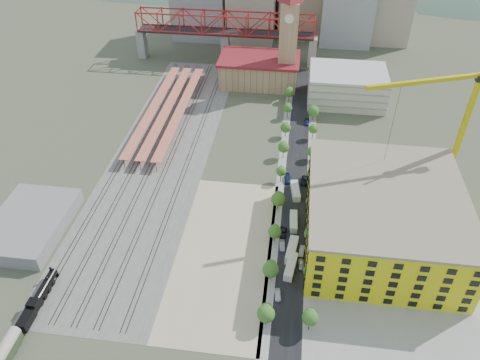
# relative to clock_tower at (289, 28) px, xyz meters

# --- Properties ---
(ground) EXTENTS (400.00, 400.00, 0.00)m
(ground) POSITION_rel_clock_tower_xyz_m (-8.00, -79.99, -28.70)
(ground) COLOR #474C38
(ground) RESTS_ON ground
(ballast_strip) EXTENTS (36.00, 165.00, 0.06)m
(ballast_strip) POSITION_rel_clock_tower_xyz_m (-44.00, -62.49, -28.67)
(ballast_strip) COLOR #605E59
(ballast_strip) RESTS_ON ground
(dirt_lot) EXTENTS (28.00, 67.00, 0.06)m
(dirt_lot) POSITION_rel_clock_tower_xyz_m (-12.00, -111.49, -28.67)
(dirt_lot) COLOR tan
(dirt_lot) RESTS_ON ground
(street_asphalt) EXTENTS (12.00, 170.00, 0.06)m
(street_asphalt) POSITION_rel_clock_tower_xyz_m (8.00, -64.99, -28.67)
(street_asphalt) COLOR black
(street_asphalt) RESTS_ON ground
(sidewalk_west) EXTENTS (3.00, 170.00, 0.04)m
(sidewalk_west) POSITION_rel_clock_tower_xyz_m (2.50, -64.99, -28.68)
(sidewalk_west) COLOR gray
(sidewalk_west) RESTS_ON ground
(sidewalk_east) EXTENTS (3.00, 170.00, 0.04)m
(sidewalk_east) POSITION_rel_clock_tower_xyz_m (13.50, -64.99, -28.68)
(sidewalk_east) COLOR gray
(sidewalk_east) RESTS_ON ground
(construction_pad) EXTENTS (50.00, 90.00, 0.06)m
(construction_pad) POSITION_rel_clock_tower_xyz_m (37.00, -99.99, -28.67)
(construction_pad) COLOR gray
(construction_pad) RESTS_ON ground
(rail_tracks) EXTENTS (26.56, 160.00, 0.18)m
(rail_tracks) POSITION_rel_clock_tower_xyz_m (-45.80, -62.49, -28.55)
(rail_tracks) COLOR #382B23
(rail_tracks) RESTS_ON ground
(platform_canopies) EXTENTS (16.00, 80.00, 4.12)m
(platform_canopies) POSITION_rel_clock_tower_xyz_m (-49.00, -34.99, -24.70)
(platform_canopies) COLOR #DC6654
(platform_canopies) RESTS_ON ground
(station_hall) EXTENTS (38.00, 24.00, 13.10)m
(station_hall) POSITION_rel_clock_tower_xyz_m (-13.00, 2.01, -22.03)
(station_hall) COLOR tan
(station_hall) RESTS_ON ground
(clock_tower) EXTENTS (12.00, 12.00, 52.00)m
(clock_tower) POSITION_rel_clock_tower_xyz_m (0.00, 0.00, 0.00)
(clock_tower) COLOR tan
(clock_tower) RESTS_ON ground
(parking_garage) EXTENTS (34.00, 26.00, 14.00)m
(parking_garage) POSITION_rel_clock_tower_xyz_m (28.00, -9.99, -21.70)
(parking_garage) COLOR silver
(parking_garage) RESTS_ON ground
(truss_bridge) EXTENTS (94.00, 9.60, 25.60)m
(truss_bridge) POSITION_rel_clock_tower_xyz_m (-33.00, 25.01, -9.83)
(truss_bridge) COLOR gray
(truss_bridge) RESTS_ON ground
(construction_building) EXTENTS (44.60, 50.60, 18.80)m
(construction_building) POSITION_rel_clock_tower_xyz_m (34.00, -99.99, -19.29)
(construction_building) COLOR yellow
(construction_building) RESTS_ON ground
(warehouse) EXTENTS (22.00, 32.00, 5.00)m
(warehouse) POSITION_rel_clock_tower_xyz_m (-74.00, -109.99, -26.20)
(warehouse) COLOR gray
(warehouse) RESTS_ON ground
(street_trees) EXTENTS (15.40, 124.40, 8.00)m
(street_trees) POSITION_rel_clock_tower_xyz_m (8.00, -74.99, -28.70)
(street_trees) COLOR #35661E
(street_trees) RESTS_ON ground
(distant_hills) EXTENTS (647.00, 264.00, 227.00)m
(distant_hills) POSITION_rel_clock_tower_xyz_m (37.28, 180.01, -108.23)
(distant_hills) COLOR #4C6B59
(distant_hills) RESTS_ON ground
(locomotive) EXTENTS (2.65, 20.41, 5.10)m
(locomotive) POSITION_rel_clock_tower_xyz_m (-58.00, -135.76, -26.79)
(locomotive) COLOR black
(locomotive) RESTS_ON ground
(tower_crane) EXTENTS (46.07, 18.94, 51.94)m
(tower_crane) POSITION_rel_clock_tower_xyz_m (54.86, -75.62, 3.36)
(tower_crane) COLOR #D0C20D
(tower_crane) RESTS_ON ground
(site_trailer_a) EXTENTS (3.85, 9.68, 2.58)m
(site_trailer_a) POSITION_rel_clock_tower_xyz_m (8.00, -115.76, -27.41)
(site_trailer_a) COLOR silver
(site_trailer_a) RESTS_ON ground
(site_trailer_b) EXTENTS (3.78, 10.12, 2.70)m
(site_trailer_b) POSITION_rel_clock_tower_xyz_m (8.00, -109.22, -27.35)
(site_trailer_b) COLOR silver
(site_trailer_b) RESTS_ON ground
(site_trailer_c) EXTENTS (2.70, 8.84, 2.39)m
(site_trailer_c) POSITION_rel_clock_tower_xyz_m (8.00, -96.60, -27.50)
(site_trailer_c) COLOR silver
(site_trailer_c) RESTS_ON ground
(site_trailer_d) EXTENTS (3.84, 9.59, 2.55)m
(site_trailer_d) POSITION_rel_clock_tower_xyz_m (8.00, -81.19, -27.42)
(site_trailer_d) COLOR silver
(site_trailer_d) RESTS_ON ground
(car_0) EXTENTS (2.28, 4.48, 1.46)m
(car_0) POSITION_rel_clock_tower_xyz_m (5.00, -125.76, -27.97)
(car_0) COLOR silver
(car_0) RESTS_ON ground
(car_1) EXTENTS (2.11, 4.61, 1.47)m
(car_1) POSITION_rel_clock_tower_xyz_m (5.00, -107.02, -27.96)
(car_1) COLOR gray
(car_1) RESTS_ON ground
(car_2) EXTENTS (2.31, 4.94, 1.37)m
(car_2) POSITION_rel_clock_tower_xyz_m (5.00, -101.57, -28.01)
(car_2) COLOR black
(car_2) RESTS_ON ground
(car_3) EXTENTS (2.65, 5.56, 1.57)m
(car_3) POSITION_rel_clock_tower_xyz_m (5.00, -74.03, -27.91)
(car_3) COLOR navy
(car_3) RESTS_ON ground
(car_4) EXTENTS (2.01, 4.14, 1.36)m
(car_4) POSITION_rel_clock_tower_xyz_m (11.00, -113.96, -28.02)
(car_4) COLOR silver
(car_4) RESTS_ON ground
(car_5) EXTENTS (2.01, 4.55, 1.45)m
(car_5) POSITION_rel_clock_tower_xyz_m (11.00, -108.67, -27.97)
(car_5) COLOR #AFAFB4
(car_5) RESTS_ON ground
(car_6) EXTENTS (3.00, 5.63, 1.51)m
(car_6) POSITION_rel_clock_tower_xyz_m (11.00, -74.29, -27.94)
(car_6) COLOR black
(car_6) RESTS_ON ground
(car_7) EXTENTS (2.10, 4.87, 1.40)m
(car_7) POSITION_rel_clock_tower_xyz_m (11.00, -33.56, -28.00)
(car_7) COLOR navy
(car_7) RESTS_ON ground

